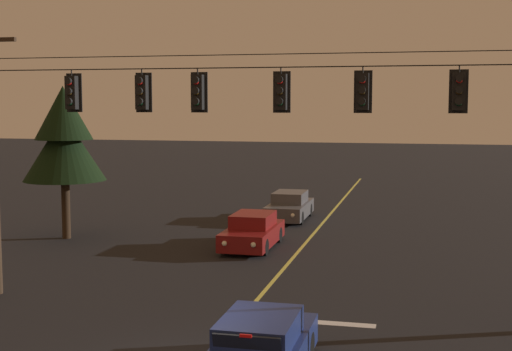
% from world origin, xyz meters
% --- Properties ---
extents(lane_centre_stripe, '(0.14, 60.00, 0.01)m').
position_xyz_m(lane_centre_stripe, '(0.00, 10.93, 0.00)').
color(lane_centre_stripe, '#D1C64C').
rests_on(lane_centre_stripe, ground).
extents(stop_bar_paint, '(3.40, 0.36, 0.01)m').
position_xyz_m(stop_bar_paint, '(1.90, 4.33, 0.00)').
color(stop_bar_paint, silver).
rests_on(stop_bar_paint, ground).
extents(signal_span_assembly, '(17.59, 0.32, 8.16)m').
position_xyz_m(signal_span_assembly, '(-0.00, 4.93, 4.23)').
color(signal_span_assembly, '#38281C').
rests_on(signal_span_assembly, ground).
extents(traffic_light_leftmost, '(0.48, 0.41, 1.22)m').
position_xyz_m(traffic_light_leftmost, '(-5.23, 4.91, 6.11)').
color(traffic_light_leftmost, black).
extents(traffic_light_left_inner, '(0.48, 0.41, 1.22)m').
position_xyz_m(traffic_light_left_inner, '(-3.07, 4.91, 6.11)').
color(traffic_light_left_inner, black).
extents(traffic_light_centre, '(0.48, 0.41, 1.22)m').
position_xyz_m(traffic_light_centre, '(-1.42, 4.91, 6.11)').
color(traffic_light_centre, black).
extents(traffic_light_right_inner, '(0.48, 0.41, 1.22)m').
position_xyz_m(traffic_light_right_inner, '(0.92, 4.91, 6.11)').
color(traffic_light_right_inner, black).
extents(traffic_light_rightmost, '(0.48, 0.41, 1.22)m').
position_xyz_m(traffic_light_rightmost, '(3.11, 4.91, 6.11)').
color(traffic_light_rightmost, black).
extents(traffic_light_far_right, '(0.48, 0.41, 1.22)m').
position_xyz_m(traffic_light_far_right, '(5.54, 4.91, 6.11)').
color(traffic_light_far_right, black).
extents(car_waiting_near_lane, '(1.80, 4.33, 1.39)m').
position_xyz_m(car_waiting_near_lane, '(1.46, 0.17, 0.65)').
color(car_waiting_near_lane, navy).
rests_on(car_waiting_near_lane, ground).
extents(car_oncoming_lead, '(1.80, 4.42, 1.39)m').
position_xyz_m(car_oncoming_lead, '(-1.93, 13.50, 0.65)').
color(car_oncoming_lead, maroon).
rests_on(car_oncoming_lead, ground).
extents(car_oncoming_trailing, '(1.80, 4.42, 1.39)m').
position_xyz_m(car_oncoming_trailing, '(-1.76, 20.67, 0.65)').
color(car_oncoming_trailing, '#4C4C51').
rests_on(car_oncoming_trailing, ground).
extents(tree_verge_near, '(3.50, 3.50, 6.53)m').
position_xyz_m(tree_verge_near, '(-10.19, 13.57, 4.31)').
color(tree_verge_near, '#332316').
rests_on(tree_verge_near, ground).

